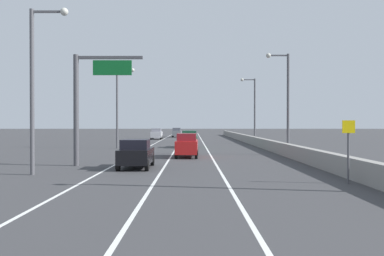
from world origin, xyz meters
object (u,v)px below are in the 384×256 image
Objects in this scene: lamp_post_left_mid at (118,102)px; lamp_post_left_near at (35,78)px; lamp_post_right_third at (251,106)px; car_silver_0 at (155,134)px; car_black_1 at (135,154)px; car_gray_3 at (175,132)px; overhead_sign_gantry at (85,96)px; lamp_post_right_second at (284,96)px; car_green_4 at (188,139)px; car_red_2 at (185,145)px; speed_advisory_sign at (347,147)px.

lamp_post_left_near is at bearing -90.49° from lamp_post_left_mid.
car_silver_0 is at bearing 132.48° from lamp_post_right_third.
car_gray_3 is (0.36, 59.83, 0.06)m from car_black_1.
lamp_post_right_third is at bearing -67.36° from car_gray_3.
overhead_sign_gantry is 5.15m from lamp_post_left_near.
lamp_post_left_mid is 2.20× the size of car_silver_0.
lamp_post_left_mid is at bearing -97.64° from car_gray_3.
car_black_1 is (3.52, -1.55, -3.80)m from overhead_sign_gantry.
lamp_post_right_second reaches higher than overhead_sign_gantry.
lamp_post_left_near is 2.07× the size of car_gray_3.
lamp_post_left_near reaches higher than car_silver_0.
lamp_post_left_near is 2.00× the size of car_green_4.
lamp_post_right_second is at bearing -53.00° from car_green_4.
lamp_post_left_mid is 15.54m from car_red_2.
speed_advisory_sign is at bearing -11.88° from lamp_post_left_near.
lamp_post_left_near is 2.20× the size of car_silver_0.
speed_advisory_sign is 56.37m from car_silver_0.
car_silver_0 is at bearing -105.14° from car_gray_3.
car_red_2 is at bearing 117.11° from speed_advisory_sign.
speed_advisory_sign reaches higher than car_gray_3.
lamp_post_left_near is (-1.52, -4.88, 0.64)m from overhead_sign_gantry.
car_gray_3 is at bearing 82.36° from lamp_post_left_mid.
lamp_post_left_near is 2.24× the size of car_black_1.
lamp_post_left_near reaches higher than car_black_1.
lamp_post_right_third is at bearing 68.96° from car_black_1.
car_green_4 is (2.90, -37.07, 0.02)m from car_gray_3.
overhead_sign_gantry is 1.79× the size of car_silver_0.
car_silver_0 is 0.91× the size of car_green_4.
car_red_2 reaches higher than car_green_4.
lamp_post_left_near is (-17.06, -14.45, 0.00)m from lamp_post_right_second.
car_red_2 is at bearing -86.90° from car_gray_3.
car_red_2 is (7.96, -12.62, -4.36)m from lamp_post_left_mid.
lamp_post_left_near is at bearing -92.43° from car_silver_0.
car_gray_3 is at bearing 85.12° from lamp_post_left_near.
overhead_sign_gantry is 2.50× the size of speed_advisory_sign.
car_silver_0 reaches higher than car_gray_3.
lamp_post_left_mid is at bearing 89.51° from lamp_post_left_near.
lamp_post_left_mid is (-1.31, 19.66, 0.64)m from overhead_sign_gantry.
lamp_post_right_second is 50.28m from car_gray_3.
lamp_post_right_third reaches higher than car_silver_0.
lamp_post_left_mid is 27.17m from car_silver_0.
speed_advisory_sign reaches higher than car_silver_0.
lamp_post_right_second reaches higher than speed_advisory_sign.
car_black_1 is 0.89× the size of car_green_4.
lamp_post_left_mid is 2.05× the size of car_red_2.
car_black_1 is 0.92× the size of car_gray_3.
car_green_4 is (8.29, 26.08, -4.36)m from lamp_post_left_near.
speed_advisory_sign is at bearing -60.51° from lamp_post_left_mid.
lamp_post_left_mid is 9.31m from car_green_4.
lamp_post_right_second is 2.00× the size of car_green_4.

